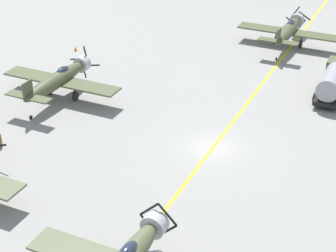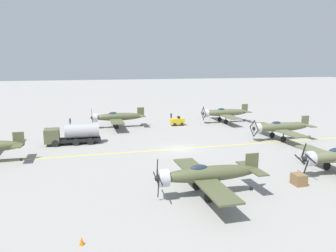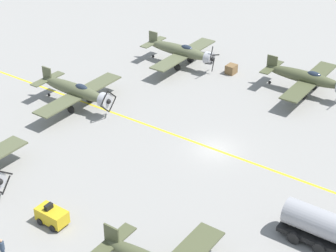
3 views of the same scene
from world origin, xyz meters
The scene contains 6 objects.
ground_plane centered at (0.00, 0.00, 0.00)m, with size 400.00×400.00×0.00m, color gray.
taxiway_stripe centered at (0.00, 0.00, 0.00)m, with size 0.30×160.00×0.01m, color yellow.
airplane_far_center centered at (-0.43, 25.10, 2.01)m, with size 12.00×9.98×3.65m.
airplane_mid_left centered at (-16.47, 2.38, 2.01)m, with size 12.00×9.98×3.78m.
fuel_tanker centered at (6.85, 14.42, 1.51)m, with size 2.68×8.00×2.98m.
traffic_cone centered at (-22.07, 13.46, 0.28)m, with size 0.36×0.36×0.55m, color orange.
Camera 1 is at (13.32, -36.77, 23.72)m, focal length 60.00 mm.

